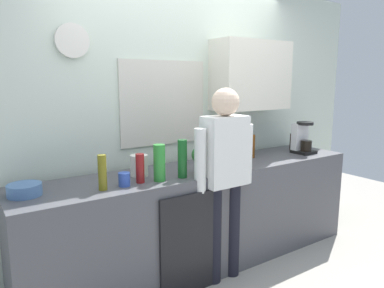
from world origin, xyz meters
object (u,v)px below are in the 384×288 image
(bottle_red_vinegar, at_px, (140,168))
(bottle_amber_beer, at_px, (252,146))
(coffee_maker, at_px, (302,139))
(bottle_olive_oil, at_px, (102,173))
(mixing_bowl, at_px, (24,190))
(potted_plant, at_px, (201,158))
(storage_canister, at_px, (139,166))
(bottle_dark_sauce, at_px, (292,142))
(person_at_sink, at_px, (224,169))
(bottle_clear_soda, at_px, (159,163))
(bottle_green_wine, at_px, (182,159))
(cup_blue_mug, at_px, (124,179))

(bottle_red_vinegar, xyz_separation_m, bottle_amber_beer, (1.30, 0.18, 0.00))
(coffee_maker, xyz_separation_m, bottle_red_vinegar, (-1.90, -0.07, -0.04))
(bottle_olive_oil, bearing_deg, coffee_maker, 2.26)
(bottle_red_vinegar, xyz_separation_m, mixing_bowl, (-0.77, 0.15, -0.07))
(coffee_maker, distance_m, potted_plant, 1.37)
(coffee_maker, height_order, bottle_olive_oil, coffee_maker)
(coffee_maker, relative_size, storage_canister, 1.94)
(bottle_olive_oil, relative_size, mixing_bowl, 1.14)
(bottle_red_vinegar, height_order, bottle_dark_sauce, bottle_red_vinegar)
(bottle_dark_sauce, xyz_separation_m, person_at_sink, (-1.28, -0.41, -0.05))
(coffee_maker, height_order, bottle_clear_soda, coffee_maker)
(coffee_maker, relative_size, bottle_green_wine, 1.10)
(bottle_dark_sauce, height_order, mixing_bowl, bottle_dark_sauce)
(bottle_amber_beer, relative_size, mixing_bowl, 1.05)
(mixing_bowl, bearing_deg, bottle_green_wine, -10.09)
(bottle_olive_oil, relative_size, bottle_red_vinegar, 1.14)
(bottle_green_wine, height_order, bottle_dark_sauce, bottle_green_wine)
(bottle_amber_beer, height_order, person_at_sink, person_at_sink)
(person_at_sink, bearing_deg, cup_blue_mug, 167.92)
(bottle_olive_oil, bearing_deg, bottle_amber_beer, 7.32)
(bottle_red_vinegar, height_order, storage_canister, bottle_red_vinegar)
(potted_plant, relative_size, person_at_sink, 0.14)
(mixing_bowl, bearing_deg, person_at_sink, -12.63)
(cup_blue_mug, xyz_separation_m, person_at_sink, (0.80, -0.16, -0.01))
(bottle_red_vinegar, distance_m, bottle_clear_soda, 0.15)
(bottle_clear_soda, bearing_deg, cup_blue_mug, 176.07)
(bottle_olive_oil, distance_m, bottle_red_vinegar, 0.30)
(cup_blue_mug, distance_m, mixing_bowl, 0.66)
(coffee_maker, relative_size, bottle_red_vinegar, 1.50)
(bottle_red_vinegar, distance_m, bottle_green_wine, 0.35)
(bottle_dark_sauce, height_order, cup_blue_mug, bottle_dark_sauce)
(cup_blue_mug, bearing_deg, coffee_maker, 2.36)
(storage_canister, bearing_deg, bottle_olive_oil, -152.17)
(mixing_bowl, bearing_deg, bottle_clear_soda, -11.29)
(mixing_bowl, xyz_separation_m, storage_canister, (0.85, 0.03, 0.04))
(potted_plant, xyz_separation_m, storage_canister, (-0.45, 0.21, -0.05))
(bottle_olive_oil, xyz_separation_m, bottle_amber_beer, (1.59, 0.20, -0.01))
(bottle_red_vinegar, bearing_deg, bottle_dark_sauce, 6.88)
(storage_canister, bearing_deg, bottle_clear_soda, -72.37)
(bottle_green_wine, height_order, storage_canister, bottle_green_wine)
(bottle_olive_oil, height_order, bottle_red_vinegar, bottle_olive_oil)
(coffee_maker, height_order, cup_blue_mug, coffee_maker)
(bottle_clear_soda, distance_m, mixing_bowl, 0.94)
(bottle_green_wine, relative_size, cup_blue_mug, 3.00)
(cup_blue_mug, distance_m, potted_plant, 0.67)
(bottle_olive_oil, distance_m, bottle_green_wine, 0.64)
(potted_plant, bearing_deg, storage_canister, 155.57)
(bottle_clear_soda, distance_m, bottle_dark_sauce, 1.82)
(coffee_maker, distance_m, bottle_olive_oil, 2.19)
(bottle_olive_oil, height_order, mixing_bowl, bottle_olive_oil)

